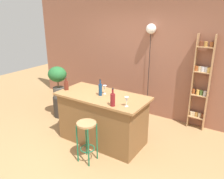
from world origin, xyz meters
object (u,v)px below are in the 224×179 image
object	(u,v)px
plant_stool	(60,107)
bottle_wine_red	(66,85)
wine_glass_center	(127,100)
bottle_soda_blue	(113,99)
wine_glass_left	(105,88)
bar_stool	(87,133)
spice_shelf	(201,83)
pendant_globe_light	(151,30)
potted_plant	(58,78)
bottle_vinegar	(100,89)

from	to	relation	value
plant_stool	bottle_wine_red	world-z (taller)	bottle_wine_red
wine_glass_center	bottle_soda_blue	bearing A→B (deg)	-152.94
bottle_wine_red	bottle_soda_blue	size ratio (longest dim) A/B	0.84
wine_glass_left	wine_glass_center	distance (m)	0.69
bar_stool	plant_stool	xyz separation A→B (m)	(-1.61, 0.98, -0.28)
spice_shelf	pendant_globe_light	xyz separation A→B (m)	(-1.17, 0.03, 0.99)
pendant_globe_light	spice_shelf	bearing A→B (deg)	-1.57
bottle_wine_red	bottle_soda_blue	xyz separation A→B (m)	(1.18, -0.18, 0.02)
plant_stool	wine_glass_center	size ratio (longest dim) A/B	2.99
bottle_wine_red	pendant_globe_light	size ratio (longest dim) A/B	0.12
wine_glass_center	plant_stool	bearing A→B (deg)	165.67
bottle_wine_red	bottle_soda_blue	bearing A→B (deg)	-8.42
bar_stool	potted_plant	xyz separation A→B (m)	(-1.61, 0.98, 0.43)
bottle_vinegar	wine_glass_center	size ratio (longest dim) A/B	1.86
bar_stool	wine_glass_left	world-z (taller)	wine_glass_left
potted_plant	wine_glass_center	world-z (taller)	potted_plant
wine_glass_left	bottle_wine_red	bearing A→B (deg)	-164.27
bar_stool	plant_stool	distance (m)	1.91
bar_stool	bottle_vinegar	xyz separation A→B (m)	(-0.16, 0.62, 0.54)
bottle_wine_red	bottle_vinegar	bearing A→B (deg)	7.93
wine_glass_left	pendant_globe_light	distance (m)	1.75
bar_stool	bottle_wine_red	bearing A→B (deg)	150.04
plant_stool	pendant_globe_light	world-z (taller)	pendant_globe_light
plant_stool	bottle_wine_red	xyz separation A→B (m)	(0.71, -0.46, 0.80)
potted_plant	wine_glass_center	distance (m)	2.17
plant_stool	pendant_globe_light	distance (m)	2.73
bar_stool	pendant_globe_light	size ratio (longest dim) A/B	0.33
spice_shelf	wine_glass_center	bearing A→B (deg)	-114.10
plant_stool	bottle_soda_blue	xyz separation A→B (m)	(1.90, -0.64, 0.81)
pendant_globe_light	potted_plant	bearing A→B (deg)	-144.44
plant_stool	bottle_vinegar	bearing A→B (deg)	-13.90
bar_stool	bottle_wine_red	xyz separation A→B (m)	(-0.90, 0.52, 0.52)
bottle_wine_red	plant_stool	bearing A→B (deg)	147.03
spice_shelf	wine_glass_left	distance (m)	2.00
potted_plant	wine_glass_left	world-z (taller)	potted_plant
bottle_wine_red	bottle_soda_blue	world-z (taller)	bottle_soda_blue
bar_stool	wine_glass_center	size ratio (longest dim) A/B	4.33
bar_stool	pendant_globe_light	xyz separation A→B (m)	(0.08, 2.19, 1.48)
plant_stool	wine_glass_left	world-z (taller)	wine_glass_left
spice_shelf	bottle_soda_blue	distance (m)	2.06
spice_shelf	bottle_wine_red	xyz separation A→B (m)	(-2.15, -1.64, 0.03)
spice_shelf	bottle_vinegar	distance (m)	2.09
bottle_soda_blue	pendant_globe_light	world-z (taller)	pendant_globe_light
spice_shelf	plant_stool	distance (m)	3.19
bottle_wine_red	pendant_globe_light	world-z (taller)	pendant_globe_light
potted_plant	wine_glass_left	size ratio (longest dim) A/B	4.44
bar_stool	pendant_globe_light	bearing A→B (deg)	87.87
wine_glass_left	pendant_globe_light	world-z (taller)	pendant_globe_light
potted_plant	bottle_vinegar	distance (m)	1.50
bottle_wine_red	wine_glass_left	bearing A→B (deg)	15.73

